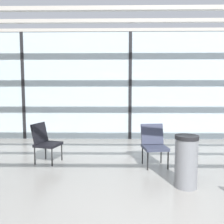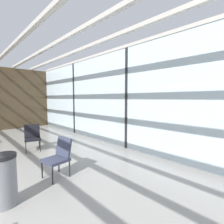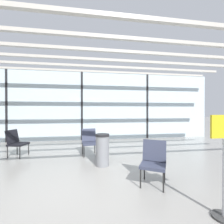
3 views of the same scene
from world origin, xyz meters
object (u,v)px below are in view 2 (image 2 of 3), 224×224
object	(u,v)px
parked_airplane	(217,88)
lounge_chair_2	(32,136)
trash_bin	(5,180)
lounge_chair_1	(59,155)

from	to	relation	value
parked_airplane	lounge_chair_2	distance (m)	8.12
parked_airplane	trash_bin	world-z (taller)	parked_airplane
lounge_chair_1	lounge_chair_2	size ratio (longest dim) A/B	1.00
lounge_chair_1	lounge_chair_2	distance (m)	2.39
lounge_chair_1	lounge_chair_2	bearing A→B (deg)	167.88
lounge_chair_2	parked_airplane	bearing A→B (deg)	-11.97
lounge_chair_1	lounge_chair_2	xyz separation A→B (m)	(-2.38, 0.18, 0.00)
trash_bin	parked_airplane	bearing A→B (deg)	83.90
lounge_chair_1	lounge_chair_2	world-z (taller)	same
parked_airplane	lounge_chair_2	world-z (taller)	parked_airplane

